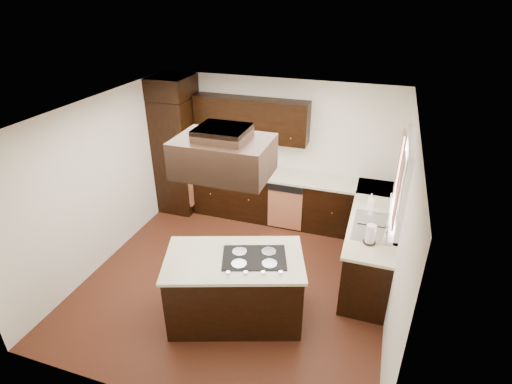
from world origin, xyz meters
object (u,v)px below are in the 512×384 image
at_px(island, 235,289).
at_px(range_hood, 224,157).
at_px(spice_rack, 228,160).
at_px(oven_column, 178,155).

distance_m(island, range_hood, 1.73).
bearing_deg(range_hood, spice_rack, 111.41).
bearing_deg(spice_rack, oven_column, -166.37).
distance_m(range_hood, spice_rack, 2.67).
relative_size(range_hood, spice_rack, 2.57).
xyz_separation_m(range_hood, spice_rack, (-0.89, 2.28, -1.07)).
relative_size(island, range_hood, 1.54).
height_order(island, spice_rack, spice_rack).
height_order(oven_column, range_hood, range_hood).
bearing_deg(spice_rack, island, -54.73).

